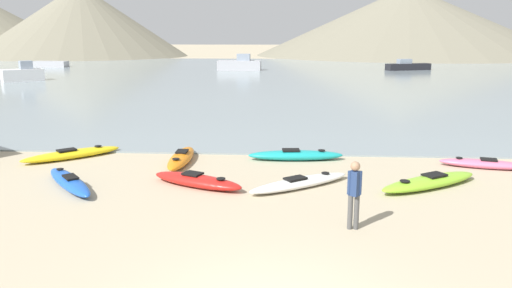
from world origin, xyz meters
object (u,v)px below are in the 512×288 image
Objects in this scene: kayak_on_sand_7 at (296,155)px; moored_boat_1 at (408,66)px; kayak_on_sand_2 at (197,181)px; kayak_on_sand_6 at (69,182)px; kayak_on_sand_1 at (430,182)px; kayak_on_sand_0 at (300,183)px; kayak_on_sand_4 at (72,154)px; person_near_foreground at (354,191)px; kayak_on_sand_3 at (181,158)px; moored_boat_2 at (240,64)px; moored_boat_0 at (23,74)px; moored_boat_3 at (50,64)px; kayak_on_sand_5 at (484,164)px.

kayak_on_sand_7 is 0.59× the size of moored_boat_1.
kayak_on_sand_2 is 1.01× the size of kayak_on_sand_6.
moored_boat_1 reaches higher than kayak_on_sand_6.
kayak_on_sand_0 is at bearing -176.23° from kayak_on_sand_1.
kayak_on_sand_2 reaches higher than kayak_on_sand_4.
person_near_foreground is 51.67m from moored_boat_1.
kayak_on_sand_4 is 49.22m from moored_boat_1.
kayak_on_sand_3 is at bearing -111.64° from moored_boat_1.
moored_boat_2 reaches higher than kayak_on_sand_4.
moored_boat_0 reaches higher than person_near_foreground.
kayak_on_sand_0 is 0.95× the size of kayak_on_sand_7.
person_near_foreground is 0.28× the size of moored_boat_1.
kayak_on_sand_0 is 2.93m from kayak_on_sand_2.
kayak_on_sand_7 is 0.71× the size of moored_boat_3.
moored_boat_0 reaches higher than kayak_on_sand_0.
kayak_on_sand_3 reaches higher than kayak_on_sand_5.
kayak_on_sand_4 is at bearing -59.11° from moored_boat_0.
moored_boat_3 is at bearing 119.49° from kayak_on_sand_2.
kayak_on_sand_0 is 6.46m from kayak_on_sand_5.
moored_boat_0 is (-24.54, 30.72, 0.56)m from kayak_on_sand_0.
kayak_on_sand_1 is at bearing -102.17° from moored_boat_1.
kayak_on_sand_6 reaches higher than kayak_on_sand_4.
kayak_on_sand_1 is 0.89× the size of moored_boat_0.
kayak_on_sand_6 is 51.63m from moored_boat_1.
kayak_on_sand_2 is 0.97× the size of kayak_on_sand_3.
person_near_foreground is 62.02m from moored_boat_3.
kayak_on_sand_0 is 58.86m from moored_boat_3.
kayak_on_sand_1 is at bearing -16.37° from kayak_on_sand_3.
kayak_on_sand_0 is 8.37m from kayak_on_sand_4.
moored_boat_1 is at bearing 3.85° from moored_boat_2.
kayak_on_sand_1 is 1.03× the size of kayak_on_sand_7.
kayak_on_sand_3 is 3.90m from kayak_on_sand_7.
kayak_on_sand_1 is 0.73× the size of moored_boat_3.
kayak_on_sand_0 is 0.67× the size of moored_boat_3.
kayak_on_sand_0 is at bearing -19.94° from kayak_on_sand_4.
moored_boat_1 reaches higher than kayak_on_sand_4.
kayak_on_sand_1 is (3.67, 0.24, 0.02)m from kayak_on_sand_0.
kayak_on_sand_1 is 0.61× the size of moored_boat_1.
kayak_on_sand_3 reaches higher than kayak_on_sand_6.
kayak_on_sand_1 is 4.22m from person_near_foreground.
moored_boat_1 is (21.64, 44.21, 0.36)m from kayak_on_sand_4.
kayak_on_sand_7 is at bearing -56.37° from moored_boat_3.
kayak_on_sand_6 is (1.34, -3.26, 0.01)m from kayak_on_sand_4.
moored_boat_0 is at bearing 137.20° from kayak_on_sand_5.
moored_boat_1 reaches higher than kayak_on_sand_2.
kayak_on_sand_4 is at bearing -63.62° from moored_boat_3.
kayak_on_sand_2 reaches higher than kayak_on_sand_0.
person_near_foreground is (-4.88, -5.48, 0.75)m from kayak_on_sand_5.
kayak_on_sand_4 is 13.86m from kayak_on_sand_5.
moored_boat_3 is at bearing 109.15° from moored_boat_0.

